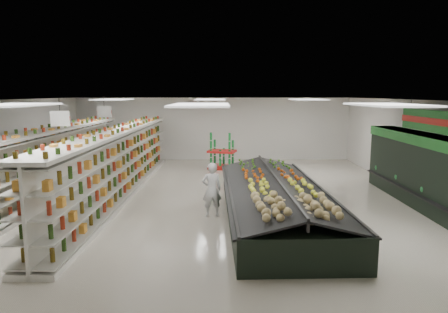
{
  "coord_description": "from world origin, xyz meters",
  "views": [
    {
      "loc": [
        0.44,
        -12.54,
        3.4
      ],
      "look_at": [
        0.53,
        0.66,
        1.31
      ],
      "focal_mm": 32.0,
      "sensor_mm": 36.0,
      "label": 1
    }
  ],
  "objects_px": {
    "produce_island": "(275,198)",
    "shopper_main": "(212,190)",
    "soda_endcap": "(222,153)",
    "shopper_background": "(137,162)",
    "gondola_center": "(120,165)",
    "gondola_left": "(46,167)"
  },
  "relations": [
    {
      "from": "produce_island",
      "to": "shopper_main",
      "type": "relative_size",
      "value": 5.06
    },
    {
      "from": "produce_island",
      "to": "soda_endcap",
      "type": "distance_m",
      "value": 7.28
    },
    {
      "from": "shopper_main",
      "to": "shopper_background",
      "type": "distance_m",
      "value": 5.26
    },
    {
      "from": "soda_endcap",
      "to": "shopper_background",
      "type": "height_order",
      "value": "shopper_background"
    },
    {
      "from": "produce_island",
      "to": "soda_endcap",
      "type": "xyz_separation_m",
      "value": [
        -1.47,
        7.13,
        0.22
      ]
    },
    {
      "from": "gondola_center",
      "to": "shopper_main",
      "type": "height_order",
      "value": "gondola_center"
    },
    {
      "from": "produce_island",
      "to": "shopper_main",
      "type": "bearing_deg",
      "value": 179.36
    },
    {
      "from": "gondola_left",
      "to": "shopper_main",
      "type": "distance_m",
      "value": 5.82
    },
    {
      "from": "gondola_center",
      "to": "produce_island",
      "type": "distance_m",
      "value": 5.52
    },
    {
      "from": "gondola_left",
      "to": "shopper_main",
      "type": "height_order",
      "value": "gondola_left"
    },
    {
      "from": "soda_endcap",
      "to": "produce_island",
      "type": "bearing_deg",
      "value": -78.33
    },
    {
      "from": "gondola_left",
      "to": "gondola_center",
      "type": "bearing_deg",
      "value": 11.29
    },
    {
      "from": "shopper_main",
      "to": "soda_endcap",
      "type": "bearing_deg",
      "value": -106.16
    },
    {
      "from": "produce_island",
      "to": "shopper_background",
      "type": "relative_size",
      "value": 4.74
    },
    {
      "from": "gondola_center",
      "to": "produce_island",
      "type": "height_order",
      "value": "gondola_center"
    },
    {
      "from": "gondola_center",
      "to": "gondola_left",
      "type": "bearing_deg",
      "value": -168.77
    },
    {
      "from": "gondola_center",
      "to": "soda_endcap",
      "type": "height_order",
      "value": "gondola_center"
    },
    {
      "from": "gondola_center",
      "to": "soda_endcap",
      "type": "xyz_separation_m",
      "value": [
        3.44,
        4.67,
        -0.27
      ]
    },
    {
      "from": "gondola_center",
      "to": "shopper_main",
      "type": "distance_m",
      "value": 3.99
    },
    {
      "from": "gondola_left",
      "to": "soda_endcap",
      "type": "xyz_separation_m",
      "value": [
        5.76,
        5.1,
        -0.28
      ]
    },
    {
      "from": "gondola_left",
      "to": "soda_endcap",
      "type": "distance_m",
      "value": 7.69
    },
    {
      "from": "produce_island",
      "to": "shopper_main",
      "type": "xyz_separation_m",
      "value": [
        -1.77,
        0.02,
        0.24
      ]
    }
  ]
}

